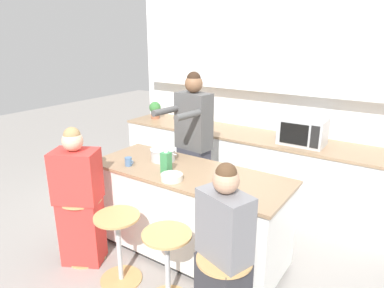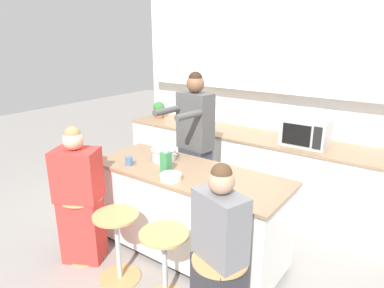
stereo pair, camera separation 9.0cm
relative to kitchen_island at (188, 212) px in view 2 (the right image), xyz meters
The scene contains 16 objects.
ground_plane 0.46m from the kitchen_island, ahead, with size 16.00×16.00×0.00m, color gray.
wall_back 2.11m from the kitchen_island, 90.00° to the left, with size 4.08×0.22×2.70m.
back_counter 1.47m from the kitchen_island, 90.00° to the left, with size 3.79×0.71×0.92m.
kitchen_island is the anchor object (origin of this frame).
bar_stool_leftmost 1.03m from the kitchen_island, 140.64° to the right, with size 0.40×0.40×0.66m.
bar_stool_center_left 0.75m from the kitchen_island, 110.89° to the right, with size 0.40×0.40×0.66m.
bar_stool_center_right 0.72m from the kitchen_island, 68.41° to the right, with size 0.40×0.40×0.66m.
person_cooking 0.80m from the kitchen_island, 119.26° to the left, with size 0.46×0.61×1.78m.
person_wrapped_blanket 1.05m from the kitchen_island, 138.60° to the right, with size 0.49×0.44×1.37m.
person_seated_near 1.05m from the kitchen_island, 41.18° to the right, with size 0.43×0.36×1.37m.
cooking_pot 0.64m from the kitchen_island, 165.53° to the left, with size 0.35×0.26×0.12m.
fruit_bowl 0.54m from the kitchen_island, 88.22° to the right, with size 0.20×0.20×0.06m.
coffee_cup_near 0.78m from the kitchen_island, 158.94° to the right, with size 0.10×0.07×0.09m.
juice_carton 0.59m from the kitchen_island, 134.09° to the right, with size 0.08×0.08×0.22m.
microwave 1.68m from the kitchen_island, 65.20° to the left, with size 0.52×0.36×0.32m.
potted_plant 2.28m from the kitchen_island, 137.99° to the left, with size 0.18×0.18×0.26m.
Camera 2 is at (1.82, -2.45, 2.14)m, focal length 32.00 mm.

